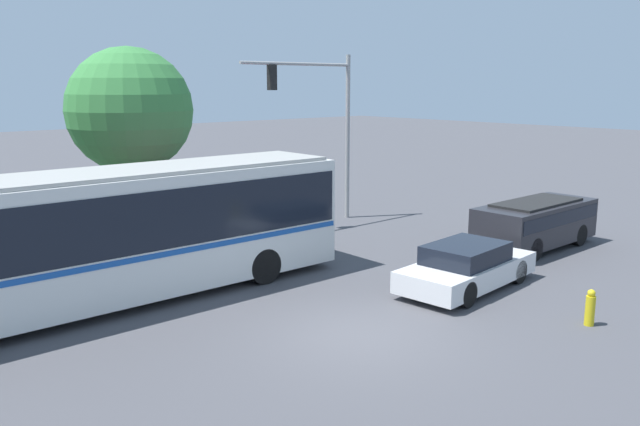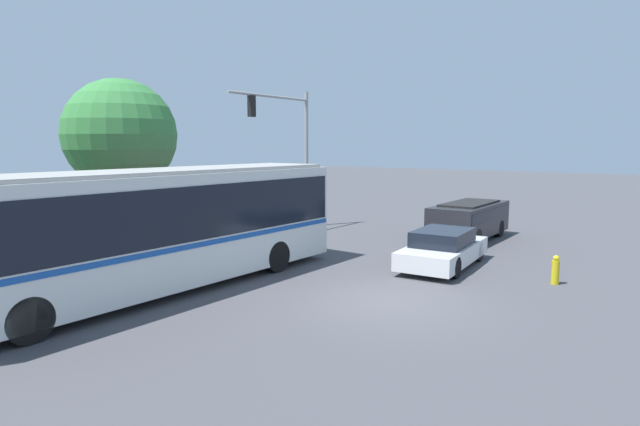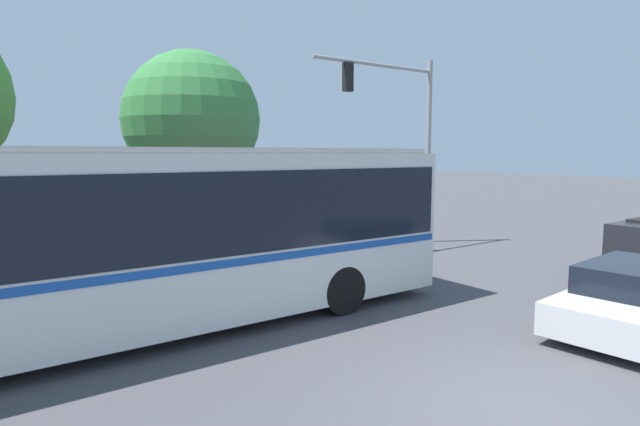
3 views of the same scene
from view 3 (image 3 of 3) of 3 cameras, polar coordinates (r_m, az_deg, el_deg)
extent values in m
plane|color=#444449|center=(7.55, 20.49, -19.50)|extent=(140.00, 140.00, 0.00)
cube|color=silver|center=(9.78, -18.00, -2.60)|extent=(11.99, 2.67, 3.02)
cube|color=black|center=(9.72, -18.10, 0.21)|extent=(11.75, 2.71, 1.45)
cube|color=#194C9E|center=(9.85, -17.93, -4.68)|extent=(11.87, 2.70, 0.14)
cube|color=#959592|center=(9.67, -18.33, 6.57)|extent=(11.51, 2.47, 0.10)
cylinder|color=black|center=(10.66, 2.46, -8.46)|extent=(1.00, 0.31, 1.00)
cylinder|color=black|center=(12.44, -3.90, -6.27)|extent=(1.00, 0.31, 1.00)
cube|color=silver|center=(11.41, 31.74, -8.61)|extent=(4.58, 2.19, 0.57)
cube|color=black|center=(11.19, 31.73, -6.07)|extent=(2.35, 1.78, 0.50)
cylinder|color=black|center=(12.95, 30.14, -7.41)|extent=(0.68, 0.28, 0.67)
cylinder|color=black|center=(10.49, 25.28, -10.29)|extent=(0.68, 0.28, 0.67)
cylinder|color=black|center=(15.61, 30.53, -5.02)|extent=(0.75, 0.26, 0.75)
cylinder|color=gray|center=(19.40, 11.84, 6.53)|extent=(0.18, 0.18, 6.58)
cylinder|color=gray|center=(17.81, 6.26, 15.95)|extent=(5.17, 0.12, 0.12)
cube|color=black|center=(16.95, 3.10, 14.75)|extent=(0.30, 0.22, 0.90)
cylinder|color=red|center=(17.08, 2.84, 15.70)|extent=(0.18, 0.02, 0.18)
cylinder|color=yellow|center=(17.04, 2.83, 14.71)|extent=(0.18, 0.02, 0.18)
cylinder|color=green|center=(17.00, 2.83, 13.70)|extent=(0.18, 0.02, 0.18)
cube|color=#286028|center=(15.45, -11.45, -3.73)|extent=(8.85, 1.59, 1.07)
cube|color=#B22D6B|center=(15.33, -11.52, -0.85)|extent=(8.68, 1.51, 0.50)
cylinder|color=brown|center=(19.14, -13.70, 0.70)|extent=(0.30, 0.30, 2.73)
sphere|color=#387F3D|center=(19.08, -13.96, 9.98)|extent=(4.80, 4.80, 4.80)
camera|label=1|loc=(7.35, 176.72, 10.81)|focal=36.19mm
camera|label=2|loc=(6.33, -151.34, 1.16)|focal=28.93mm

